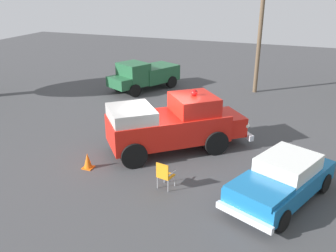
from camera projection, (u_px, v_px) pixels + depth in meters
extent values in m
plane|color=#424244|center=(164.00, 152.00, 15.37)|extent=(60.00, 60.00, 0.00)
cylinder|color=black|center=(196.00, 126.00, 16.78)|extent=(0.91, 1.00, 1.04)
cylinder|color=black|center=(216.00, 143.00, 15.03)|extent=(0.91, 1.00, 1.04)
cylinder|color=black|center=(122.00, 136.00, 15.70)|extent=(0.91, 1.00, 1.04)
cylinder|color=black|center=(134.00, 155.00, 13.95)|extent=(0.91, 1.00, 1.04)
cube|color=red|center=(168.00, 128.00, 15.16)|extent=(4.76, 5.10, 1.10)
cube|color=red|center=(228.00, 122.00, 16.09)|extent=(1.93, 1.82, 0.84)
cube|color=red|center=(194.00, 104.00, 15.18)|extent=(2.55, 2.52, 0.76)
cube|color=silver|center=(131.00, 115.00, 14.40)|extent=(2.59, 2.56, 0.60)
cube|color=silver|center=(237.00, 121.00, 16.23)|extent=(1.18, 1.02, 0.64)
cube|color=silver|center=(239.00, 129.00, 16.42)|extent=(1.84, 1.59, 0.24)
sphere|color=white|center=(229.00, 114.00, 16.88)|extent=(0.37, 0.37, 0.26)
sphere|color=white|center=(247.00, 125.00, 15.52)|extent=(0.37, 0.37, 0.26)
sphere|color=red|center=(194.00, 93.00, 14.99)|extent=(0.39, 0.39, 0.28)
cylinder|color=black|center=(282.00, 220.00, 10.50)|extent=(0.73, 0.51, 0.68)
cylinder|color=black|center=(235.00, 197.00, 11.57)|extent=(0.73, 0.51, 0.68)
cylinder|color=black|center=(324.00, 183.00, 12.41)|extent=(0.73, 0.51, 0.68)
cylinder|color=black|center=(280.00, 167.00, 13.48)|extent=(0.73, 0.51, 0.68)
cube|color=#196BAD|center=(282.00, 182.00, 11.89)|extent=(4.57, 3.35, 0.64)
cube|color=#196BAD|center=(259.00, 190.00, 10.80)|extent=(1.95, 2.07, 0.20)
cube|color=white|center=(288.00, 164.00, 11.87)|extent=(2.37, 2.20, 0.56)
cube|color=silver|center=(244.00, 217.00, 10.53)|extent=(0.92, 1.80, 0.20)
cylinder|color=black|center=(135.00, 91.00, 22.50)|extent=(0.84, 0.61, 0.80)
cylinder|color=black|center=(118.00, 85.00, 23.71)|extent=(0.84, 0.61, 0.80)
cylinder|color=black|center=(171.00, 82.00, 24.44)|extent=(0.84, 0.61, 0.80)
cylinder|color=black|center=(154.00, 77.00, 25.65)|extent=(0.84, 0.61, 0.80)
cube|color=#235B38|center=(156.00, 73.00, 24.46)|extent=(3.27, 2.92, 1.00)
cube|color=#235B38|center=(133.00, 74.00, 23.18)|extent=(2.15, 2.28, 1.40)
cube|color=#235B38|center=(120.00, 83.00, 22.63)|extent=(1.57, 1.92, 0.64)
cylinder|color=#B7BABF|center=(182.00, 113.00, 19.25)|extent=(0.03, 0.03, 0.44)
cylinder|color=#B7BABF|center=(174.00, 112.00, 19.38)|extent=(0.03, 0.03, 0.44)
cylinder|color=#B7BABF|center=(184.00, 110.00, 19.64)|extent=(0.03, 0.03, 0.44)
cylinder|color=#B7BABF|center=(176.00, 110.00, 19.77)|extent=(0.03, 0.03, 0.44)
cube|color=#1E7F38|center=(179.00, 107.00, 19.43)|extent=(0.50, 0.50, 0.04)
cube|color=#1E7F38|center=(181.00, 101.00, 19.53)|extent=(0.06, 0.48, 0.56)
cube|color=#B7BABF|center=(184.00, 105.00, 19.29)|extent=(0.44, 0.05, 0.03)
cube|color=#B7BABF|center=(175.00, 104.00, 19.43)|extent=(0.44, 0.05, 0.03)
cylinder|color=#B7BABF|center=(164.00, 177.00, 12.99)|extent=(0.03, 0.03, 0.44)
cylinder|color=#B7BABF|center=(175.00, 181.00, 12.77)|extent=(0.03, 0.03, 0.44)
cylinder|color=#B7BABF|center=(157.00, 183.00, 12.65)|extent=(0.03, 0.03, 0.44)
cylinder|color=#B7BABF|center=(168.00, 186.00, 12.43)|extent=(0.03, 0.03, 0.44)
cube|color=orange|center=(166.00, 176.00, 12.62)|extent=(0.57, 0.57, 0.04)
cube|color=orange|center=(162.00, 171.00, 12.33)|extent=(0.14, 0.48, 0.56)
cube|color=#B7BABF|center=(160.00, 170.00, 12.68)|extent=(0.44, 0.12, 0.03)
cube|color=#B7BABF|center=(172.00, 173.00, 12.44)|extent=(0.44, 0.12, 0.03)
cylinder|color=#383842|center=(179.00, 113.00, 19.24)|extent=(0.13, 0.13, 0.45)
cylinder|color=#383842|center=(176.00, 113.00, 19.30)|extent=(0.13, 0.13, 0.45)
cube|color=#383842|center=(180.00, 107.00, 19.28)|extent=(0.45, 0.17, 0.13)
cube|color=#383842|center=(177.00, 107.00, 19.34)|extent=(0.45, 0.17, 0.13)
cube|color=gold|center=(180.00, 100.00, 19.37)|extent=(0.23, 0.41, 0.54)
sphere|color=brown|center=(180.00, 94.00, 19.22)|extent=(0.23, 0.23, 0.22)
cylinder|color=brown|center=(259.00, 40.00, 22.41)|extent=(0.26, 0.26, 6.64)
cube|color=orange|center=(88.00, 167.00, 14.08)|extent=(0.40, 0.40, 0.04)
cone|color=orange|center=(88.00, 160.00, 13.97)|extent=(0.32, 0.32, 0.60)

